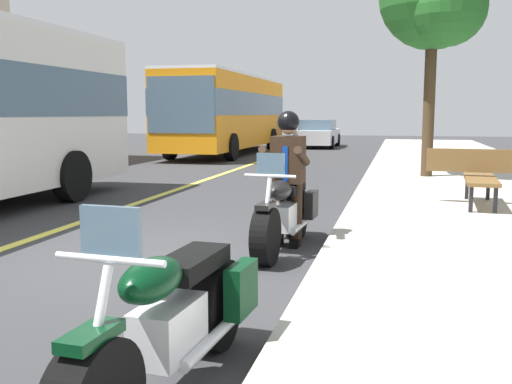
{
  "coord_description": "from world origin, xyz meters",
  "views": [
    {
      "loc": [
        6.23,
        2.84,
        1.7
      ],
      "look_at": [
        -0.55,
        1.15,
        0.75
      ],
      "focal_mm": 40.36,
      "sensor_mm": 36.0,
      "label": 1
    }
  ],
  "objects_px": {
    "rider_main": "(288,166)",
    "motorcycle_parked": "(172,321)",
    "bus_near": "(228,110)",
    "bench_sidewalk": "(481,172)",
    "car_silver": "(318,134)",
    "motorcycle_main": "(284,214)"
  },
  "relations": [
    {
      "from": "rider_main",
      "to": "motorcycle_parked",
      "type": "relative_size",
      "value": 0.78
    },
    {
      "from": "bus_near",
      "to": "bench_sidewalk",
      "type": "height_order",
      "value": "bus_near"
    },
    {
      "from": "rider_main",
      "to": "car_silver",
      "type": "relative_size",
      "value": 0.38
    },
    {
      "from": "rider_main",
      "to": "motorcycle_main",
      "type": "bearing_deg",
      "value": -1.93
    },
    {
      "from": "motorcycle_parked",
      "to": "rider_main",
      "type": "bearing_deg",
      "value": -178.99
    },
    {
      "from": "rider_main",
      "to": "bench_sidewalk",
      "type": "distance_m",
      "value": 4.21
    },
    {
      "from": "car_silver",
      "to": "motorcycle_main",
      "type": "bearing_deg",
      "value": 6.81
    },
    {
      "from": "motorcycle_main",
      "to": "bus_near",
      "type": "xyz_separation_m",
      "value": [
        -16.67,
        -5.75,
        1.42
      ]
    },
    {
      "from": "bus_near",
      "to": "bench_sidewalk",
      "type": "distance_m",
      "value": 15.83
    },
    {
      "from": "car_silver",
      "to": "bench_sidewalk",
      "type": "height_order",
      "value": "car_silver"
    },
    {
      "from": "motorcycle_parked",
      "to": "bench_sidewalk",
      "type": "height_order",
      "value": "motorcycle_parked"
    },
    {
      "from": "car_silver",
      "to": "bench_sidewalk",
      "type": "bearing_deg",
      "value": 15.93
    },
    {
      "from": "motorcycle_parked",
      "to": "bus_near",
      "type": "bearing_deg",
      "value": -164.18
    },
    {
      "from": "bench_sidewalk",
      "to": "motorcycle_main",
      "type": "bearing_deg",
      "value": -39.26
    },
    {
      "from": "motorcycle_main",
      "to": "bench_sidewalk",
      "type": "height_order",
      "value": "motorcycle_main"
    },
    {
      "from": "bus_near",
      "to": "rider_main",
      "type": "bearing_deg",
      "value": 19.25
    },
    {
      "from": "bench_sidewalk",
      "to": "car_silver",
      "type": "bearing_deg",
      "value": -164.07
    },
    {
      "from": "rider_main",
      "to": "bus_near",
      "type": "distance_m",
      "value": 17.48
    },
    {
      "from": "motorcycle_main",
      "to": "rider_main",
      "type": "bearing_deg",
      "value": 178.07
    },
    {
      "from": "bench_sidewalk",
      "to": "motorcycle_parked",
      "type": "bearing_deg",
      "value": -20.22
    },
    {
      "from": "rider_main",
      "to": "bench_sidewalk",
      "type": "height_order",
      "value": "rider_main"
    },
    {
      "from": "motorcycle_main",
      "to": "bus_near",
      "type": "distance_m",
      "value": 17.69
    }
  ]
}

